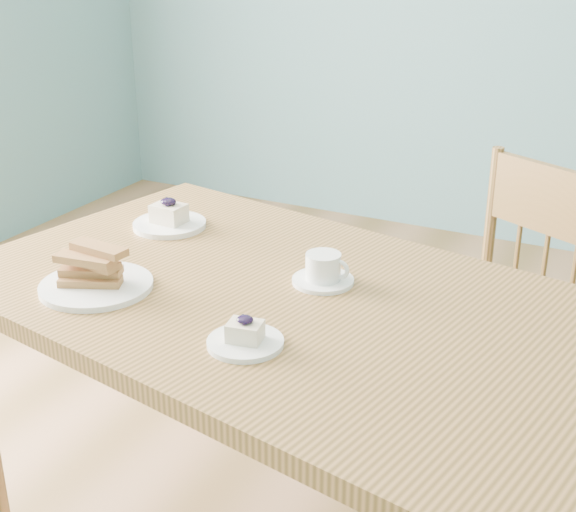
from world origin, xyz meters
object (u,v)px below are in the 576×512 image
Objects in this scene: dining_chair at (503,337)px; biscotti_plate at (95,276)px; dining_table at (297,332)px; cheesecake_plate_near at (245,338)px; cheesecake_plate_far at (169,220)px; coffee_cup at (324,271)px.

biscotti_plate is at bearing -106.16° from dining_chair.
cheesecake_plate_near is at bearing -78.02° from dining_table.
cheesecake_plate_far reaches higher than cheesecake_plate_near.
cheesecake_plate_near is 0.30m from coffee_cup.
dining_table is at bearing 91.06° from cheesecake_plate_near.
cheesecake_plate_near is 0.60× the size of biscotti_plate.
cheesecake_plate_far is 0.77× the size of biscotti_plate.
dining_chair is 0.67m from coffee_cup.
cheesecake_plate_far is (-0.45, 0.22, 0.09)m from dining_table.
dining_chair is 1.06m from biscotti_plate.
coffee_cup is at bearing 90.59° from dining_table.
dining_table is 0.51m from cheesecake_plate_far.
biscotti_plate reaches higher than cheesecake_plate_far.
dining_table is 0.42m from biscotti_plate.
dining_chair is at bearing 73.95° from dining_table.
dining_chair is 0.92m from cheesecake_plate_near.
dining_table is 0.23m from cheesecake_plate_near.
dining_table is 6.75× the size of biscotti_plate.
dining_chair is 6.59× the size of cheesecake_plate_near.
biscotti_plate is at bearing 170.24° from cheesecake_plate_near.
cheesecake_plate_far is at bearing 164.45° from coffee_cup.
dining_table is at bearing 20.70° from biscotti_plate.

